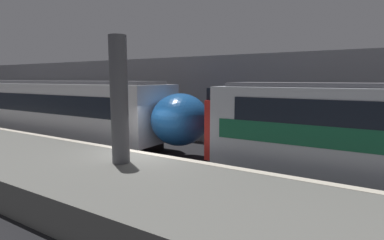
{
  "coord_description": "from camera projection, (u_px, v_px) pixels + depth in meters",
  "views": [
    {
      "loc": [
        7.11,
        -8.22,
        3.6
      ],
      "look_at": [
        1.38,
        1.04,
        2.11
      ],
      "focal_mm": 28.0,
      "sensor_mm": 36.0,
      "label": 1
    }
  ],
  "objects": [
    {
      "name": "platform",
      "position": [
        98.0,
        182.0,
        9.18
      ],
      "size": [
        40.0,
        4.45,
        0.96
      ],
      "color": "slate",
      "rests_on": "ground"
    },
    {
      "name": "ground_plane",
      "position": [
        146.0,
        177.0,
        11.12
      ],
      "size": [
        120.0,
        120.0,
        0.0
      ],
      "primitive_type": "plane",
      "color": "black"
    },
    {
      "name": "support_pillar_near",
      "position": [
        119.0,
        100.0,
        9.33
      ],
      "size": [
        0.55,
        0.55,
        3.98
      ],
      "color": "#56565B",
      "rests_on": "platform"
    },
    {
      "name": "station_rear_barrier",
      "position": [
        224.0,
        100.0,
        16.35
      ],
      "size": [
        50.0,
        0.15,
        4.87
      ],
      "color": "gray",
      "rests_on": "ground"
    },
    {
      "name": "train_modern",
      "position": [
        46.0,
        109.0,
        18.33
      ],
      "size": [
        21.51,
        3.07,
        3.5
      ],
      "color": "black",
      "rests_on": "ground"
    }
  ]
}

